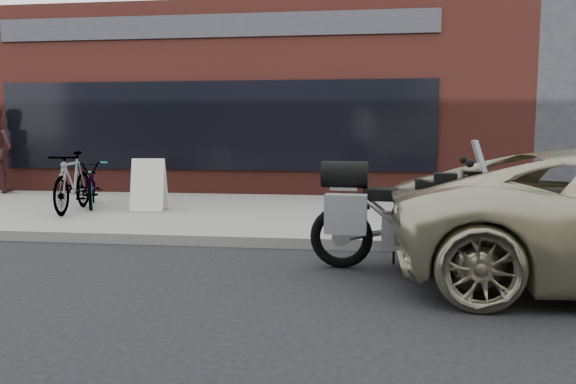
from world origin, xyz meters
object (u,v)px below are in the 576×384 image
at_px(bicycle_front, 92,183).
at_px(sandwich_sign, 149,184).
at_px(motorcycle, 400,215).
at_px(bicycle_rear, 72,182).

relative_size(bicycle_front, sandwich_sign, 1.79).
bearing_deg(bicycle_front, motorcycle, -58.16).
height_order(motorcycle, bicycle_rear, motorcycle).
height_order(motorcycle, bicycle_front, motorcycle).
height_order(bicycle_front, sandwich_sign, sandwich_sign).
relative_size(motorcycle, bicycle_rear, 1.34).
xyz_separation_m(motorcycle, sandwich_sign, (-4.29, 3.29, -0.03)).
xyz_separation_m(motorcycle, bicycle_front, (-5.55, 3.61, -0.06)).
height_order(bicycle_front, bicycle_rear, bicycle_rear).
bearing_deg(motorcycle, bicycle_rear, 156.37).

